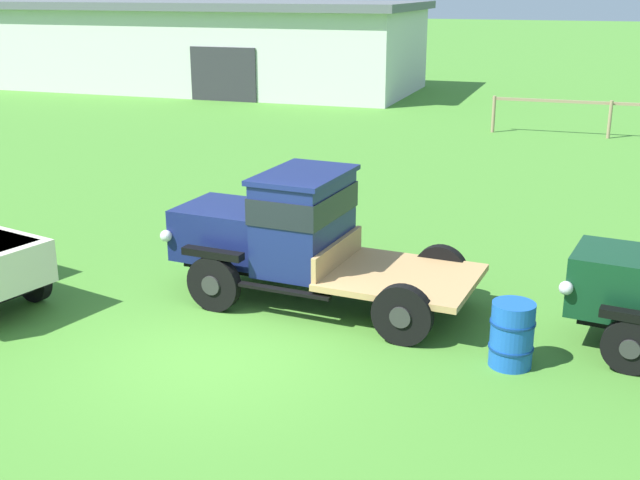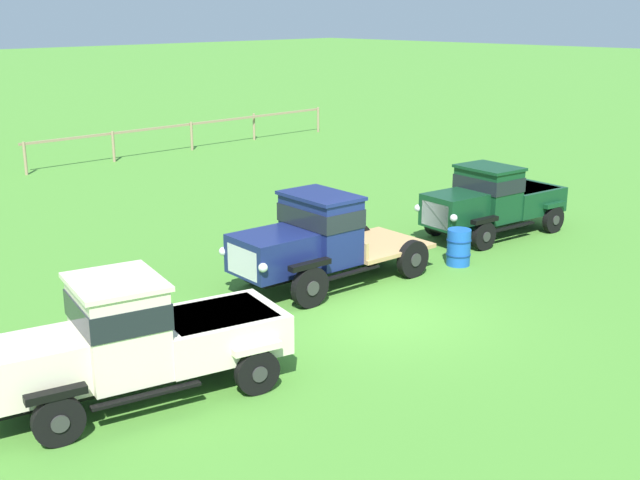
# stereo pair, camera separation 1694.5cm
# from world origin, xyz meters

# --- Properties ---
(ground_plane) EXTENTS (240.00, 240.00, 0.00)m
(ground_plane) POSITION_xyz_m (0.00, 0.00, 0.00)
(ground_plane) COLOR #47842D
(farm_shed) EXTENTS (22.17, 9.21, 4.29)m
(farm_shed) POSITION_xyz_m (-14.47, 28.19, 2.16)
(farm_shed) COLOR silver
(farm_shed) RESTS_ON ground
(vintage_truck_second_in_line) EXTENTS (5.28, 2.58, 2.18)m
(vintage_truck_second_in_line) POSITION_xyz_m (0.27, 2.40, 1.14)
(vintage_truck_second_in_line) COLOR black
(vintage_truck_second_in_line) RESTS_ON ground
(oil_drum_beside_row) EXTENTS (0.62, 0.62, 0.93)m
(oil_drum_beside_row) POSITION_xyz_m (4.01, 0.99, 0.46)
(oil_drum_beside_row) COLOR #1951B2
(oil_drum_beside_row) RESTS_ON ground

